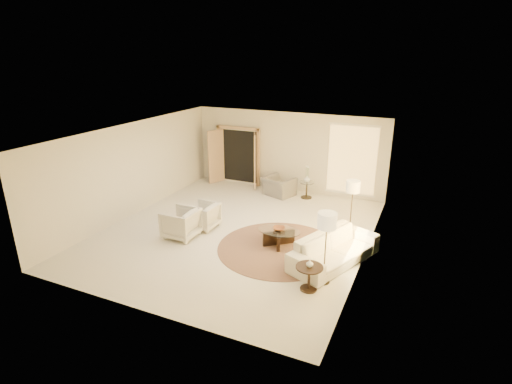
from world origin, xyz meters
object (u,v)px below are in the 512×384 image
at_px(end_table, 309,274).
at_px(end_vase, 310,263).
at_px(floor_lamp_far, 327,224).
at_px(sofa, 335,249).
at_px(side_table, 307,188).
at_px(accent_chair, 279,183).
at_px(armchair_left, 203,214).
at_px(side_vase, 307,179).
at_px(floor_lamp_near, 353,189).
at_px(armchair_right, 181,222).
at_px(bowl, 279,229).
at_px(coffee_table, 279,235).

xyz_separation_m(end_table, end_vase, (0.00, 0.00, 0.25)).
bearing_deg(floor_lamp_far, sofa, 90.00).
bearing_deg(end_vase, side_table, 107.94).
bearing_deg(accent_chair, end_table, 137.60).
relative_size(end_table, end_vase, 3.72).
xyz_separation_m(armchair_left, end_vase, (3.70, -1.81, 0.23)).
bearing_deg(side_vase, end_vase, -72.06).
height_order(side_table, floor_lamp_far, floor_lamp_far).
relative_size(floor_lamp_near, end_vase, 9.83).
bearing_deg(sofa, side_vase, 48.29).
bearing_deg(armchair_left, floor_lamp_near, 110.70).
xyz_separation_m(armchair_right, end_vase, (3.91, -1.04, 0.19)).
bearing_deg(bowl, side_table, 96.31).
bearing_deg(end_table, sofa, 81.07).
bearing_deg(accent_chair, floor_lamp_near, 164.67).
xyz_separation_m(armchair_left, side_table, (1.96, 3.55, -0.05)).
xyz_separation_m(accent_chair, side_table, (0.97, 0.15, -0.09)).
bearing_deg(armchair_right, side_vase, 153.63).
height_order(side_table, end_vase, end_vase).
bearing_deg(floor_lamp_far, end_table, -117.53).
distance_m(armchair_right, side_vase, 4.85).
relative_size(armchair_left, bowl, 2.51).
distance_m(armchair_right, end_vase, 4.05).
distance_m(side_table, floor_lamp_far, 5.43).
height_order(end_table, side_vase, side_vase).
relative_size(side_table, bowl, 1.81).
height_order(armchair_right, floor_lamp_far, floor_lamp_far).
distance_m(accent_chair, floor_lamp_far, 5.70).
distance_m(end_table, end_vase, 0.25).
bearing_deg(end_table, floor_lamp_near, 86.12).
distance_m(sofa, armchair_left, 3.94).
bearing_deg(armchair_left, bowl, 88.80).
distance_m(sofa, end_table, 1.37).
height_order(accent_chair, floor_lamp_near, floor_lamp_near).
distance_m(end_vase, side_vase, 5.64).
height_order(accent_chair, floor_lamp_far, floor_lamp_far).
xyz_separation_m(sofa, armchair_left, (-3.91, 0.46, 0.04)).
bearing_deg(end_table, side_table, 107.94).
bearing_deg(coffee_table, floor_lamp_near, 43.32).
height_order(floor_lamp_far, bowl, floor_lamp_far).
height_order(coffee_table, floor_lamp_near, floor_lamp_near).
bearing_deg(floor_lamp_far, accent_chair, 121.24).
height_order(floor_lamp_near, end_vase, floor_lamp_near).
bearing_deg(side_table, end_vase, -72.06).
distance_m(coffee_table, side_table, 3.71).
xyz_separation_m(end_table, side_vase, (-1.74, 5.36, 0.31)).
relative_size(sofa, bowl, 7.77).
bearing_deg(accent_chair, coffee_table, 131.45).
distance_m(side_table, end_vase, 5.64).
xyz_separation_m(floor_lamp_near, end_vase, (-0.21, -3.13, -0.68)).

